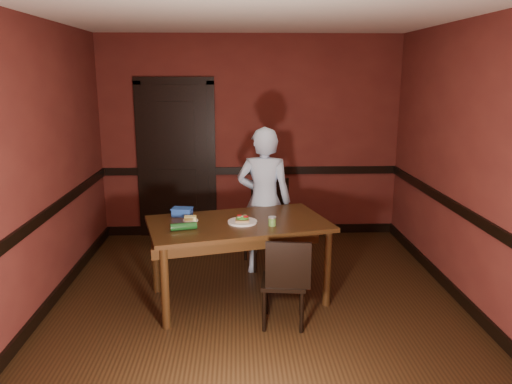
{
  "coord_description": "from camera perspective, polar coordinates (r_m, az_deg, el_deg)",
  "views": [
    {
      "loc": [
        -0.19,
        -4.44,
        2.19
      ],
      "look_at": [
        0.0,
        0.35,
        1.05
      ],
      "focal_mm": 35.0,
      "sensor_mm": 36.0,
      "label": 1
    }
  ],
  "objects": [
    {
      "name": "dining_table",
      "position": [
        4.96,
        -1.99,
        -7.82
      ],
      "size": [
        1.89,
        1.36,
        0.8
      ],
      "primitive_type": "cube",
      "rotation": [
        0.0,
        0.0,
        0.26
      ],
      "color": "#301C0C",
      "rests_on": "floor"
    },
    {
      "name": "sandwich_plate",
      "position": [
        4.79,
        -1.57,
        -3.3
      ],
      "size": [
        0.28,
        0.28,
        0.07
      ],
      "rotation": [
        0.0,
        0.0,
        0.13
      ],
      "color": "white",
      "rests_on": "dining_table"
    },
    {
      "name": "person",
      "position": [
        5.48,
        0.93,
        -1.08
      ],
      "size": [
        0.65,
        0.48,
        1.64
      ],
      "primitive_type": "imported",
      "rotation": [
        0.0,
        0.0,
        2.98
      ],
      "color": "#ABC8E6",
      "rests_on": "floor"
    },
    {
      "name": "wall_right",
      "position": [
        5.02,
        23.63,
        2.61
      ],
      "size": [
        0.02,
        4.5,
        2.7
      ],
      "primitive_type": "cube",
      "color": "#59201B",
      "rests_on": "ground"
    },
    {
      "name": "sauce_jar",
      "position": [
        4.69,
        1.87,
        -3.35
      ],
      "size": [
        0.07,
        0.07,
        0.09
      ],
      "rotation": [
        0.0,
        0.0,
        0.23
      ],
      "color": "#517E35",
      "rests_on": "dining_table"
    },
    {
      "name": "baseboard_left",
      "position": [
        5.25,
        -22.54,
        -11.67
      ],
      "size": [
        0.03,
        4.5,
        0.12
      ],
      "primitive_type": "cube",
      "color": "black",
      "rests_on": "ground"
    },
    {
      "name": "door",
      "position": [
        6.8,
        -9.09,
        3.91
      ],
      "size": [
        1.05,
        0.07,
        2.2
      ],
      "color": "black",
      "rests_on": "ground"
    },
    {
      "name": "wall_back",
      "position": [
        6.75,
        -0.63,
        6.23
      ],
      "size": [
        4.0,
        0.02,
        2.7
      ],
      "primitive_type": "cube",
      "color": "#59201B",
      "rests_on": "ground"
    },
    {
      "name": "food_tub",
      "position": [
        5.06,
        -8.42,
        -2.27
      ],
      "size": [
        0.22,
        0.17,
        0.08
      ],
      "rotation": [
        0.0,
        0.0,
        -0.18
      ],
      "color": "blue",
      "rests_on": "dining_table"
    },
    {
      "name": "wall_left",
      "position": [
        4.87,
        -24.05,
        2.27
      ],
      "size": [
        0.02,
        4.5,
        2.7
      ],
      "primitive_type": "cube",
      "color": "#59201B",
      "rests_on": "ground"
    },
    {
      "name": "ceiling",
      "position": [
        4.48,
        0.18,
        19.9
      ],
      "size": [
        4.0,
        4.5,
        0.01
      ],
      "primitive_type": "cube",
      "color": "silver",
      "rests_on": "ground"
    },
    {
      "name": "floor",
      "position": [
        4.96,
        0.16,
        -12.84
      ],
      "size": [
        4.0,
        4.5,
        0.01
      ],
      "primitive_type": "cube",
      "color": "black",
      "rests_on": "ground"
    },
    {
      "name": "chair_near",
      "position": [
        4.48,
        3.18,
        -10.03
      ],
      "size": [
        0.43,
        0.43,
        0.82
      ],
      "primitive_type": null,
      "rotation": [
        0.0,
        0.0,
        3.03
      ],
      "color": "black",
      "rests_on": "floor"
    },
    {
      "name": "dado_right",
      "position": [
        5.11,
        23.01,
        -2.35
      ],
      "size": [
        0.03,
        4.5,
        0.1
      ],
      "primitive_type": "cube",
      "color": "black",
      "rests_on": "ground"
    },
    {
      "name": "chair_far",
      "position": [
        5.79,
        1.21,
        -3.69
      ],
      "size": [
        0.56,
        0.56,
        0.98
      ],
      "primitive_type": null,
      "rotation": [
        0.0,
        0.0,
        0.25
      ],
      "color": "black",
      "rests_on": "floor"
    },
    {
      "name": "wall_front",
      "position": [
        2.36,
        2.47,
        -7.58
      ],
      "size": [
        4.0,
        0.02,
        2.7
      ],
      "primitive_type": "cube",
      "color": "#59201B",
      "rests_on": "ground"
    },
    {
      "name": "baseboard_right",
      "position": [
        5.39,
        22.19,
        -10.98
      ],
      "size": [
        0.03,
        4.5,
        0.12
      ],
      "primitive_type": "cube",
      "color": "black",
      "rests_on": "ground"
    },
    {
      "name": "dado_back",
      "position": [
        6.81,
        -0.62,
        2.45
      ],
      "size": [
        4.0,
        0.03,
        0.1
      ],
      "primitive_type": "cube",
      "color": "black",
      "rests_on": "ground"
    },
    {
      "name": "dado_left",
      "position": [
        4.97,
        -23.4,
        -2.83
      ],
      "size": [
        0.03,
        4.5,
        0.1
      ],
      "primitive_type": "cube",
      "color": "black",
      "rests_on": "ground"
    },
    {
      "name": "baseboard_back",
      "position": [
        7.01,
        -0.6,
        -4.3
      ],
      "size": [
        4.0,
        0.03,
        0.12
      ],
      "primitive_type": "cube",
      "color": "black",
      "rests_on": "ground"
    },
    {
      "name": "cheese_saucer",
      "position": [
        4.89,
        -7.51,
        -3.07
      ],
      "size": [
        0.15,
        0.15,
        0.05
      ],
      "rotation": [
        0.0,
        0.0,
        0.06
      ],
      "color": "white",
      "rests_on": "dining_table"
    },
    {
      "name": "wrapped_veg",
      "position": [
        4.62,
        -8.28,
        -3.91
      ],
      "size": [
        0.25,
        0.13,
        0.07
      ],
      "primitive_type": "cylinder",
      "rotation": [
        0.0,
        1.57,
        0.26
      ],
      "color": "#113F15",
      "rests_on": "dining_table"
    }
  ]
}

